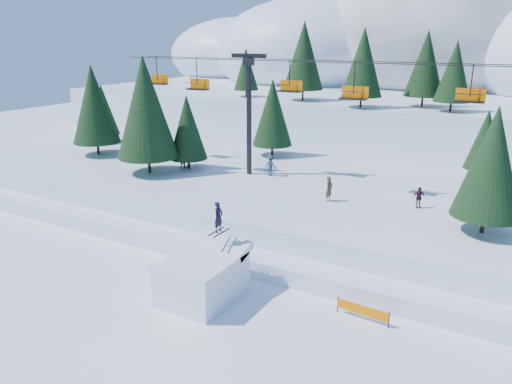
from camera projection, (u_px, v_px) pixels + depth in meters
The scene contains 10 objects.
ground at pixel (222, 322), 25.70m from camera, with size 160.00×160.00×0.00m, color white.
mid_shelf at pixel (345, 203), 40.24m from camera, with size 70.00×22.00×2.50m, color white.
berm at pixel (290, 256), 32.17m from camera, with size 70.00×6.00×1.10m, color white.
mountain_ridge at pixel (432, 64), 86.01m from camera, with size 119.00×60.58×26.46m.
jump_kicker at pixel (204, 276), 27.80m from camera, with size 3.57×4.87×5.25m.
chairlift at pixel (360, 103), 37.55m from camera, with size 46.00×3.21×10.28m.
conifer_stand at pixel (357, 129), 38.41m from camera, with size 62.10×17.14×10.22m.
distant_skiers at pixel (322, 176), 40.10m from camera, with size 31.72×6.45×1.86m.
banner_near at pixel (363, 311), 25.76m from camera, with size 2.85×0.26×0.90m.
banner_far at pixel (485, 313), 25.50m from camera, with size 2.81×0.60×0.90m.
Camera 1 is at (12.76, -18.68, 14.04)m, focal length 35.00 mm.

